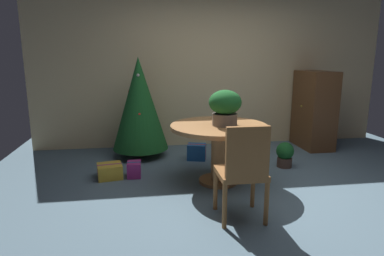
{
  "coord_description": "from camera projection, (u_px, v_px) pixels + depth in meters",
  "views": [
    {
      "loc": [
        -1.19,
        -3.47,
        1.54
      ],
      "look_at": [
        -0.65,
        0.14,
        0.74
      ],
      "focal_mm": 31.28,
      "sensor_mm": 36.0,
      "label": 1
    }
  ],
  "objects": [
    {
      "name": "wooden_cabinet",
      "position": [
        314.0,
        110.0,
        5.6
      ],
      "size": [
        0.47,
        0.78,
        1.28
      ],
      "color": "brown",
      "rests_on": "ground_plane"
    },
    {
      "name": "round_dining_table",
      "position": [
        219.0,
        138.0,
        4.02
      ],
      "size": [
        1.17,
        1.17,
        0.72
      ],
      "color": "#9E6B3D",
      "rests_on": "ground_plane"
    },
    {
      "name": "gift_box_purple",
      "position": [
        134.0,
        169.0,
        4.31
      ],
      "size": [
        0.18,
        0.22,
        0.19
      ],
      "color": "#9E287A",
      "rests_on": "ground_plane"
    },
    {
      "name": "gift_box_gold",
      "position": [
        110.0,
        171.0,
        4.27
      ],
      "size": [
        0.35,
        0.34,
        0.18
      ],
      "color": "gold",
      "rests_on": "ground_plane"
    },
    {
      "name": "holiday_tree",
      "position": [
        139.0,
        104.0,
        5.04
      ],
      "size": [
        0.84,
        0.84,
        1.52
      ],
      "color": "brown",
      "rests_on": "ground_plane"
    },
    {
      "name": "back_wall_panel",
      "position": [
        212.0,
        69.0,
        5.7
      ],
      "size": [
        6.0,
        0.1,
        2.6
      ],
      "primitive_type": "cube",
      "color": "beige",
      "rests_on": "ground_plane"
    },
    {
      "name": "flower_vase",
      "position": [
        225.0,
        106.0,
        3.91
      ],
      "size": [
        0.38,
        0.38,
        0.42
      ],
      "color": "#665B51",
      "rests_on": "round_dining_table"
    },
    {
      "name": "potted_plant",
      "position": [
        285.0,
        154.0,
        4.67
      ],
      "size": [
        0.24,
        0.24,
        0.35
      ],
      "color": "#4C382D",
      "rests_on": "ground_plane"
    },
    {
      "name": "gift_box_blue",
      "position": [
        197.0,
        152.0,
        5.01
      ],
      "size": [
        0.31,
        0.27,
        0.24
      ],
      "color": "#1E569E",
      "rests_on": "ground_plane"
    },
    {
      "name": "wooden_chair_near",
      "position": [
        243.0,
        168.0,
        3.07
      ],
      "size": [
        0.44,
        0.43,
        0.94
      ],
      "color": "brown",
      "rests_on": "ground_plane"
    },
    {
      "name": "ground_plane",
      "position": [
        249.0,
        191.0,
        3.85
      ],
      "size": [
        6.6,
        6.6,
        0.0
      ],
      "primitive_type": "plane",
      "color": "slate"
    }
  ]
}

